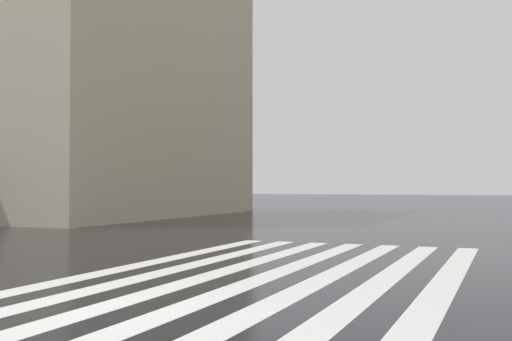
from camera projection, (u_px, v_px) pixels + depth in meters
ground_plane at (92, 315)px, 7.76m from camera, size 220.00×220.00×0.00m
zebra_crossing at (270, 275)px, 11.13m from camera, size 13.00×6.50×0.01m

